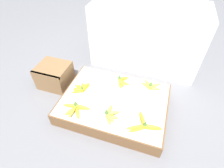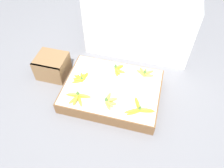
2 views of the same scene
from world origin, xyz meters
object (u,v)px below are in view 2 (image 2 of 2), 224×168
(wooden_crate, at_px, (52,66))
(banana_bunch_front_left, at_px, (78,97))
(banana_bunch_back_midleft, at_px, (118,69))
(banana_bunch_middle_left, at_px, (81,78))
(banana_bunch_back_midright, at_px, (145,73))
(banana_bunch_front_midleft, at_px, (109,101))
(banana_bunch_front_midright, at_px, (139,109))

(wooden_crate, xyz_separation_m, banana_bunch_front_left, (0.46, -0.37, 0.05))
(banana_bunch_front_left, bearing_deg, banana_bunch_back_midleft, 57.41)
(wooden_crate, bearing_deg, banana_bunch_front_left, -39.48)
(wooden_crate, height_order, banana_bunch_middle_left, wooden_crate)
(wooden_crate, bearing_deg, banana_bunch_back_midleft, 6.97)
(banana_bunch_back_midleft, bearing_deg, banana_bunch_back_midright, 4.76)
(wooden_crate, xyz_separation_m, banana_bunch_middle_left, (0.40, -0.13, 0.05))
(banana_bunch_front_left, xyz_separation_m, banana_bunch_back_midleft, (0.30, 0.47, 0.00))
(banana_bunch_front_midleft, xyz_separation_m, banana_bunch_front_midright, (0.30, -0.01, -0.00))
(banana_bunch_front_midright, bearing_deg, banana_bunch_front_midleft, 177.54)
(wooden_crate, distance_m, banana_bunch_front_midleft, 0.84)
(banana_bunch_back_midleft, bearing_deg, banana_bunch_front_midleft, -88.16)
(banana_bunch_front_midright, distance_m, banana_bunch_back_midright, 0.48)
(banana_bunch_front_midleft, height_order, banana_bunch_front_midright, banana_bunch_front_midleft)
(banana_bunch_front_left, bearing_deg, wooden_crate, 140.52)
(banana_bunch_middle_left, xyz_separation_m, banana_bunch_back_midright, (0.65, 0.25, 0.01))
(banana_bunch_middle_left, bearing_deg, banana_bunch_back_midleft, 32.01)
(banana_bunch_back_midleft, bearing_deg, banana_bunch_middle_left, -147.99)
(banana_bunch_back_midleft, xyz_separation_m, banana_bunch_back_midright, (0.29, 0.02, -0.00))
(wooden_crate, height_order, banana_bunch_back_midleft, same)
(banana_bunch_middle_left, relative_size, banana_bunch_back_midleft, 0.91)
(banana_bunch_front_midright, relative_size, banana_bunch_back_midleft, 1.48)
(banana_bunch_front_left, height_order, banana_bunch_back_midright, banana_bunch_front_left)
(wooden_crate, relative_size, banana_bunch_back_midright, 1.65)
(banana_bunch_front_midleft, bearing_deg, banana_bunch_back_midleft, 91.84)
(banana_bunch_middle_left, bearing_deg, wooden_crate, 161.81)
(banana_bunch_front_midleft, relative_size, banana_bunch_front_midright, 0.67)
(banana_bunch_front_midright, bearing_deg, wooden_crate, 161.41)
(banana_bunch_front_left, xyz_separation_m, banana_bunch_front_midright, (0.61, 0.02, 0.00))
(banana_bunch_front_left, relative_size, banana_bunch_front_midleft, 1.30)
(banana_bunch_back_midleft, bearing_deg, banana_bunch_front_midright, -55.30)
(banana_bunch_front_left, bearing_deg, banana_bunch_front_midleft, 5.32)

